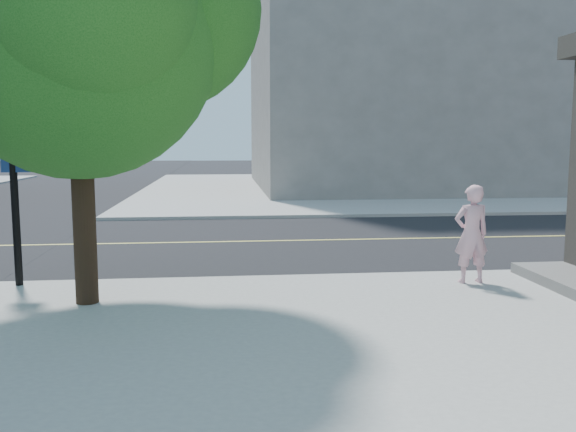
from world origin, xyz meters
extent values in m
plane|color=black|center=(0.00, 0.00, 0.00)|extent=(140.00, 140.00, 0.00)
cube|color=black|center=(0.00, 4.50, 0.01)|extent=(140.00, 9.00, 0.01)
cube|color=#9A9A97|center=(13.50, 21.50, 0.06)|extent=(29.00, 25.00, 0.12)
cube|color=slate|center=(14.00, 22.00, 7.12)|extent=(18.00, 16.00, 14.00)
imported|color=#D99FAD|center=(7.30, -0.94, 0.97)|extent=(0.64, 0.44, 1.70)
cylinder|color=black|center=(1.00, -1.60, 1.80)|extent=(0.34, 0.34, 3.36)
sphere|color=#25611C|center=(1.00, -1.60, 4.04)|extent=(4.10, 4.10, 4.10)
sphere|color=#25611C|center=(2.12, -1.04, 4.60)|extent=(3.17, 3.17, 3.17)
sphere|color=#25611C|center=(1.37, -2.62, 4.32)|extent=(2.80, 2.80, 2.80)
cylinder|color=black|center=(-0.40, -0.30, 2.32)|extent=(0.13, 0.13, 4.41)
cube|color=white|center=(-0.35, -0.32, 2.85)|extent=(0.58, 0.04, 0.21)
cube|color=navy|center=(-0.35, -0.32, 2.32)|extent=(0.47, 0.04, 0.58)
imported|color=black|center=(-0.40, -0.30, 3.69)|extent=(0.17, 0.21, 1.05)
camera|label=1|loc=(3.06, -10.91, 2.56)|focal=38.17mm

